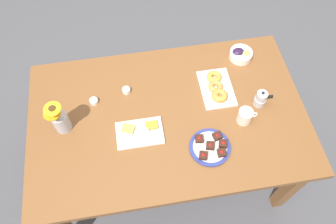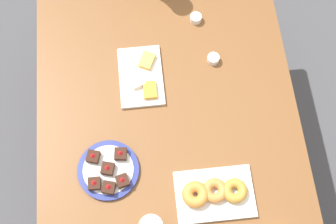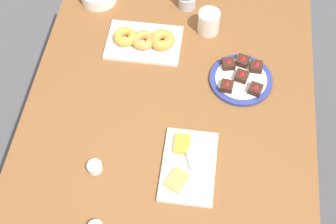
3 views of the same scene
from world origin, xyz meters
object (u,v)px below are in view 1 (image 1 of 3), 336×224
(dessert_plate, at_px, (210,147))
(flower_vase, at_px, (60,120))
(cheese_platter, at_px, (140,132))
(moka_pot, at_px, (261,99))
(jam_cup_berry, at_px, (94,101))
(dining_table, at_px, (168,123))
(coffee_mug, at_px, (245,116))
(grape_bowl, at_px, (241,54))
(jam_cup_honey, at_px, (126,90))
(croissant_platter, at_px, (217,88))

(dessert_plate, bearing_deg, flower_vase, 161.87)
(cheese_platter, xyz_separation_m, moka_pot, (0.71, 0.08, 0.04))
(cheese_platter, bearing_deg, jam_cup_berry, 134.64)
(dessert_plate, bearing_deg, cheese_platter, 157.49)
(flower_vase, relative_size, moka_pot, 2.03)
(dining_table, relative_size, moka_pot, 13.45)
(coffee_mug, height_order, jam_cup_berry, coffee_mug)
(flower_vase, bearing_deg, grape_bowl, 16.60)
(coffee_mug, distance_m, grape_bowl, 0.47)
(dining_table, height_order, jam_cup_berry, jam_cup_berry)
(jam_cup_berry, relative_size, flower_vase, 0.20)
(coffee_mug, distance_m, moka_pot, 0.15)
(coffee_mug, relative_size, grape_bowl, 0.82)
(jam_cup_berry, bearing_deg, flower_vase, -141.24)
(coffee_mug, distance_m, dessert_plate, 0.27)
(dining_table, relative_size, cheese_platter, 6.15)
(moka_pot, bearing_deg, jam_cup_berry, 170.20)
(dining_table, height_order, jam_cup_honey, jam_cup_honey)
(coffee_mug, bearing_deg, croissant_platter, 114.29)
(flower_vase, bearing_deg, dessert_plate, -18.13)
(dining_table, height_order, flower_vase, flower_vase)
(croissant_platter, relative_size, flower_vase, 1.16)
(flower_vase, bearing_deg, jam_cup_berry, 38.76)
(dining_table, distance_m, coffee_mug, 0.45)
(jam_cup_honey, relative_size, jam_cup_berry, 1.00)
(dining_table, distance_m, flower_vase, 0.61)
(jam_cup_berry, xyz_separation_m, dessert_plate, (0.61, -0.40, -0.00))
(moka_pot, bearing_deg, flower_vase, 178.76)
(flower_vase, bearing_deg, dining_table, -1.80)
(dining_table, bearing_deg, jam_cup_berry, 159.01)
(croissant_platter, relative_size, jam_cup_honey, 5.83)
(grape_bowl, bearing_deg, dessert_plate, -119.51)
(jam_cup_honey, xyz_separation_m, flower_vase, (-0.37, -0.19, 0.07))
(coffee_mug, distance_m, croissant_platter, 0.25)
(grape_bowl, distance_m, flower_vase, 1.17)
(grape_bowl, bearing_deg, cheese_platter, -147.95)
(dining_table, distance_m, croissant_platter, 0.36)
(grape_bowl, relative_size, jam_cup_berry, 2.98)
(coffee_mug, relative_size, croissant_platter, 0.42)
(coffee_mug, distance_m, jam_cup_berry, 0.88)
(cheese_platter, height_order, jam_cup_berry, cheese_platter)
(moka_pot, bearing_deg, dessert_plate, -146.21)
(jam_cup_honey, distance_m, moka_pot, 0.79)
(dining_table, bearing_deg, croissant_platter, 22.28)
(cheese_platter, xyz_separation_m, croissant_platter, (0.49, 0.22, 0.01))
(cheese_platter, height_order, dessert_plate, dessert_plate)
(dessert_plate, bearing_deg, dining_table, 129.11)
(cheese_platter, relative_size, jam_cup_berry, 5.42)
(jam_cup_berry, bearing_deg, moka_pot, -9.80)
(croissant_platter, relative_size, dessert_plate, 1.24)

